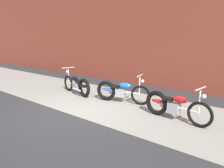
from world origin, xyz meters
The scene contains 6 objects.
ground_plane centered at (0.00, 0.00, 0.00)m, with size 80.00×80.00×0.00m, color #2D2D30.
sidewalk_slab centered at (0.00, 1.75, 0.00)m, with size 36.00×3.50×0.01m, color gray.
brick_building_wall centered at (0.00, 5.20, 3.13)m, with size 36.00×0.50×6.25m, color brown.
motorcycle_black centered at (-1.54, 1.72, 0.40)m, with size 1.98×0.72×1.03m.
motorcycle_blue centered at (0.37, 1.93, 0.40)m, with size 1.97×0.76×1.03m.
motorcycle_red centered at (2.52, 1.56, 0.40)m, with size 2.00×0.60×1.03m.
Camera 1 is at (4.86, -3.91, 2.23)m, focal length 34.41 mm.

